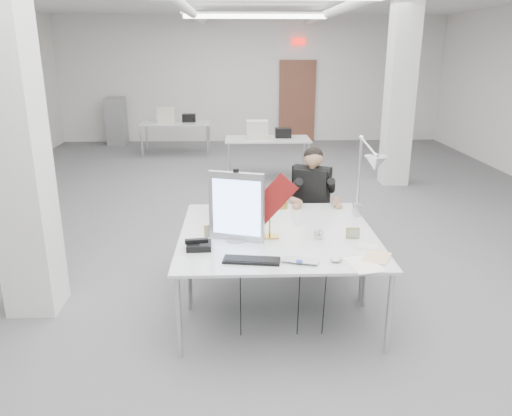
{
  "coord_description": "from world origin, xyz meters",
  "views": [
    {
      "loc": [
        -0.35,
        -6.39,
        2.39
      ],
      "look_at": [
        -0.2,
        -2.0,
        0.98
      ],
      "focal_mm": 35.0,
      "sensor_mm": 36.0,
      "label": 1
    }
  ],
  "objects_px": {
    "monitor": "(236,207)",
    "bankers_lamp": "(270,222)",
    "laptop": "(299,263)",
    "architect_lamp": "(365,180)",
    "seated_person": "(312,186)",
    "beige_monitor": "(241,200)",
    "desk_main": "(281,253)",
    "office_chair": "(311,217)",
    "desk_phone": "(199,246)"
  },
  "relations": [
    {
      "from": "monitor",
      "to": "bankers_lamp",
      "type": "bearing_deg",
      "value": 27.87
    },
    {
      "from": "laptop",
      "to": "monitor",
      "type": "bearing_deg",
      "value": 148.32
    },
    {
      "from": "monitor",
      "to": "bankers_lamp",
      "type": "relative_size",
      "value": 2.05
    },
    {
      "from": "monitor",
      "to": "architect_lamp",
      "type": "bearing_deg",
      "value": 35.46
    },
    {
      "from": "bankers_lamp",
      "to": "laptop",
      "type": "bearing_deg",
      "value": -85.46
    },
    {
      "from": "seated_person",
      "to": "beige_monitor",
      "type": "xyz_separation_m",
      "value": [
        -0.82,
        -0.67,
        0.04
      ]
    },
    {
      "from": "desk_main",
      "to": "monitor",
      "type": "bearing_deg",
      "value": 143.75
    },
    {
      "from": "desk_main",
      "to": "bankers_lamp",
      "type": "height_order",
      "value": "bankers_lamp"
    },
    {
      "from": "office_chair",
      "to": "laptop",
      "type": "xyz_separation_m",
      "value": [
        -0.36,
        -1.89,
        0.26
      ]
    },
    {
      "from": "monitor",
      "to": "laptop",
      "type": "relative_size",
      "value": 2.14
    },
    {
      "from": "monitor",
      "to": "laptop",
      "type": "distance_m",
      "value": 0.8
    },
    {
      "from": "desk_main",
      "to": "laptop",
      "type": "xyz_separation_m",
      "value": [
        0.12,
        -0.27,
        0.02
      ]
    },
    {
      "from": "office_chair",
      "to": "desk_phone",
      "type": "height_order",
      "value": "office_chair"
    },
    {
      "from": "bankers_lamp",
      "to": "architect_lamp",
      "type": "bearing_deg",
      "value": 6.19
    },
    {
      "from": "bankers_lamp",
      "to": "architect_lamp",
      "type": "relative_size",
      "value": 0.34
    },
    {
      "from": "office_chair",
      "to": "bankers_lamp",
      "type": "distance_m",
      "value": 1.46
    },
    {
      "from": "monitor",
      "to": "laptop",
      "type": "xyz_separation_m",
      "value": [
        0.5,
        -0.55,
        -0.3
      ]
    },
    {
      "from": "seated_person",
      "to": "laptop",
      "type": "xyz_separation_m",
      "value": [
        -0.36,
        -1.84,
        -0.13
      ]
    },
    {
      "from": "office_chair",
      "to": "beige_monitor",
      "type": "bearing_deg",
      "value": -114.51
    },
    {
      "from": "office_chair",
      "to": "monitor",
      "type": "xyz_separation_m",
      "value": [
        -0.86,
        -1.34,
        0.56
      ]
    },
    {
      "from": "office_chair",
      "to": "architect_lamp",
      "type": "relative_size",
      "value": 1.14
    },
    {
      "from": "desk_main",
      "to": "monitor",
      "type": "relative_size",
      "value": 2.89
    },
    {
      "from": "monitor",
      "to": "office_chair",
      "type": "bearing_deg",
      "value": 75.11
    },
    {
      "from": "desk_phone",
      "to": "bankers_lamp",
      "type": "bearing_deg",
      "value": 19.17
    },
    {
      "from": "desk_main",
      "to": "architect_lamp",
      "type": "relative_size",
      "value": 2.02
    },
    {
      "from": "desk_main",
      "to": "seated_person",
      "type": "distance_m",
      "value": 1.64
    },
    {
      "from": "seated_person",
      "to": "monitor",
      "type": "height_order",
      "value": "monitor"
    },
    {
      "from": "beige_monitor",
      "to": "laptop",
      "type": "bearing_deg",
      "value": -56.14
    },
    {
      "from": "laptop",
      "to": "desk_phone",
      "type": "xyz_separation_m",
      "value": [
        -0.82,
        0.36,
        0.01
      ]
    },
    {
      "from": "bankers_lamp",
      "to": "desk_phone",
      "type": "xyz_separation_m",
      "value": [
        -0.62,
        -0.25,
        -0.13
      ]
    },
    {
      "from": "beige_monitor",
      "to": "architect_lamp",
      "type": "height_order",
      "value": "architect_lamp"
    },
    {
      "from": "desk_main",
      "to": "laptop",
      "type": "distance_m",
      "value": 0.3
    },
    {
      "from": "desk_main",
      "to": "desk_phone",
      "type": "distance_m",
      "value": 0.71
    },
    {
      "from": "seated_person",
      "to": "beige_monitor",
      "type": "distance_m",
      "value": 1.06
    },
    {
      "from": "office_chair",
      "to": "seated_person",
      "type": "xyz_separation_m",
      "value": [
        0.0,
        -0.05,
        0.39
      ]
    },
    {
      "from": "desk_main",
      "to": "desk_phone",
      "type": "height_order",
      "value": "desk_phone"
    },
    {
      "from": "monitor",
      "to": "architect_lamp",
      "type": "relative_size",
      "value": 0.7
    },
    {
      "from": "office_chair",
      "to": "laptop",
      "type": "distance_m",
      "value": 1.94
    },
    {
      "from": "desk_phone",
      "to": "architect_lamp",
      "type": "distance_m",
      "value": 1.71
    },
    {
      "from": "office_chair",
      "to": "seated_person",
      "type": "relative_size",
      "value": 1.09
    },
    {
      "from": "office_chair",
      "to": "desk_main",
      "type": "bearing_deg",
      "value": -82.27
    },
    {
      "from": "desk_main",
      "to": "desk_phone",
      "type": "relative_size",
      "value": 8.6
    },
    {
      "from": "architect_lamp",
      "to": "laptop",
      "type": "bearing_deg",
      "value": -116.17
    },
    {
      "from": "desk_main",
      "to": "beige_monitor",
      "type": "relative_size",
      "value": 4.72
    },
    {
      "from": "beige_monitor",
      "to": "bankers_lamp",
      "type": "bearing_deg",
      "value": -53.08
    },
    {
      "from": "laptop",
      "to": "desk_main",
      "type": "bearing_deg",
      "value": 129.84
    },
    {
      "from": "seated_person",
      "to": "office_chair",
      "type": "bearing_deg",
      "value": 114.44
    },
    {
      "from": "monitor",
      "to": "architect_lamp",
      "type": "xyz_separation_m",
      "value": [
        1.23,
        0.39,
        0.13
      ]
    },
    {
      "from": "seated_person",
      "to": "desk_phone",
      "type": "xyz_separation_m",
      "value": [
        -1.18,
        -1.48,
        -0.12
      ]
    },
    {
      "from": "seated_person",
      "to": "bankers_lamp",
      "type": "bearing_deg",
      "value": -90.08
    }
  ]
}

